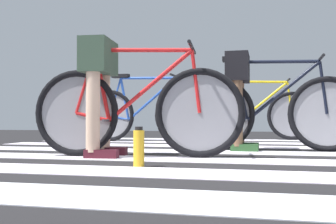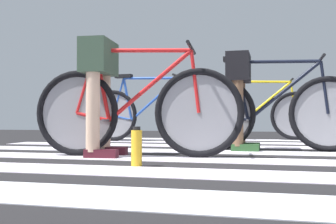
{
  "view_description": "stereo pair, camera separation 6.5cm",
  "coord_description": "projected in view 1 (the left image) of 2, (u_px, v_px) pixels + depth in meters",
  "views": [
    {
      "loc": [
        0.38,
        -3.26,
        0.33
      ],
      "look_at": [
        -0.39,
        0.09,
        0.39
      ],
      "focal_mm": 42.72,
      "sensor_mm": 36.0,
      "label": 1
    },
    {
      "loc": [
        0.45,
        -3.26,
        0.33
      ],
      "look_at": [
        -0.39,
        0.09,
        0.39
      ],
      "focal_mm": 42.72,
      "sensor_mm": 36.0,
      "label": 2
    }
  ],
  "objects": [
    {
      "name": "bicycle_2_of_4",
      "position": [
        271.0,
        111.0,
        3.89
      ],
      "size": [
        1.74,
        0.52,
        0.93
      ],
      "rotation": [
        0.0,
        0.0,
        -0.01
      ],
      "color": "black",
      "rests_on": "ground"
    },
    {
      "name": "bicycle_1_of_4",
      "position": [
        136.0,
        110.0,
        3.23
      ],
      "size": [
        1.73,
        0.52,
        0.93
      ],
      "rotation": [
        0.0,
        0.0,
        0.09
      ],
      "color": "black",
      "rests_on": "ground"
    },
    {
      "name": "crosswalk_markings",
      "position": [
        215.0,
        156.0,
        3.35
      ],
      "size": [
        5.47,
        5.75,
        0.0
      ],
      "color": "silver",
      "rests_on": "ground"
    },
    {
      "name": "cyclist_2_of_4",
      "position": [
        238.0,
        88.0,
        3.97
      ],
      "size": [
        0.31,
        0.41,
        0.96
      ],
      "rotation": [
        0.0,
        0.0,
        -0.01
      ],
      "color": "brown",
      "rests_on": "ground"
    },
    {
      "name": "ground",
      "position": [
        212.0,
        158.0,
        3.26
      ],
      "size": [
        18.0,
        14.0,
        0.02
      ],
      "color": "black"
    },
    {
      "name": "bicycle_3_of_4",
      "position": [
        144.0,
        114.0,
        5.43
      ],
      "size": [
        1.74,
        0.52,
        0.93
      ],
      "rotation": [
        0.0,
        0.0,
        -0.07
      ],
      "color": "black",
      "rests_on": "ground"
    },
    {
      "name": "cyclist_1_of_4",
      "position": [
        99.0,
        81.0,
        3.28
      ],
      "size": [
        0.34,
        0.43,
        0.96
      ],
      "rotation": [
        0.0,
        0.0,
        0.09
      ],
      "color": "beige",
      "rests_on": "ground"
    },
    {
      "name": "bicycle_4_of_4",
      "position": [
        256.0,
        114.0,
        5.97
      ],
      "size": [
        1.74,
        0.52,
        0.93
      ],
      "rotation": [
        0.0,
        0.0,
        0.04
      ],
      "color": "black",
      "rests_on": "ground"
    },
    {
      "name": "water_bottle",
      "position": [
        139.0,
        148.0,
        2.57
      ],
      "size": [
        0.07,
        0.07,
        0.26
      ],
      "color": "gold",
      "rests_on": "ground"
    }
  ]
}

